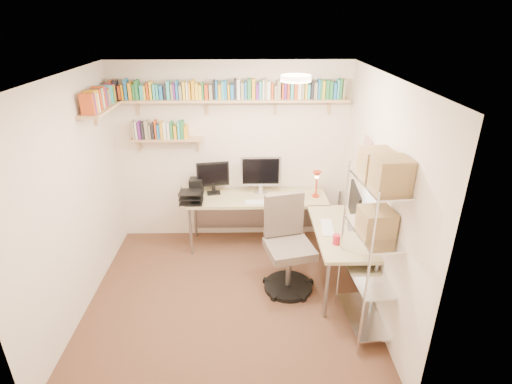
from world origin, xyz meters
TOP-DOWN VIEW (x-y plane):
  - ground at (0.00, 0.00)m, footprint 3.20×3.20m
  - room_shell at (0.00, 0.00)m, footprint 3.24×3.04m
  - wall_shelves at (-0.41, 1.29)m, footprint 3.12×1.09m
  - corner_desk at (0.49, 0.94)m, footprint 2.27×1.88m
  - office_chair at (0.68, 0.22)m, footprint 0.62×0.63m
  - wire_rack at (1.42, -0.51)m, footprint 0.43×0.78m

SIDE VIEW (x-z plane):
  - ground at x=0.00m, z-range 0.00..0.00m
  - office_chair at x=0.68m, z-range -0.09..1.06m
  - corner_desk at x=0.49m, z-range 0.09..1.37m
  - wire_rack at x=1.42m, z-range 0.45..2.39m
  - room_shell at x=0.00m, z-range 0.29..2.81m
  - wall_shelves at x=-0.41m, z-range 1.63..2.43m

